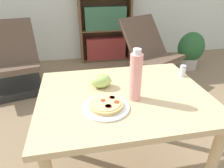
# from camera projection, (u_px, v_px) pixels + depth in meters

# --- Properties ---
(dining_table) EXTENTS (1.00, 0.78, 0.75)m
(dining_table) POSITION_uv_depth(u_px,v_px,m) (123.00, 110.00, 1.25)
(dining_table) COLOR #D1B27F
(dining_table) RESTS_ON ground_plane
(pizza_on_plate) EXTENTS (0.25, 0.25, 0.04)m
(pizza_on_plate) POSITION_uv_depth(u_px,v_px,m) (106.00, 106.00, 1.05)
(pizza_on_plate) COLOR white
(pizza_on_plate) RESTS_ON dining_table
(grape_bunch) EXTENTS (0.13, 0.10, 0.09)m
(grape_bunch) POSITION_uv_depth(u_px,v_px,m) (101.00, 81.00, 1.24)
(grape_bunch) COLOR #A8CC66
(grape_bunch) RESTS_ON dining_table
(drink_bottle) EXTENTS (0.07, 0.07, 0.29)m
(drink_bottle) POSITION_uv_depth(u_px,v_px,m) (136.00, 77.00, 1.08)
(drink_bottle) COLOR pink
(drink_bottle) RESTS_ON dining_table
(salt_shaker) EXTENTS (0.04, 0.04, 0.08)m
(salt_shaker) POSITION_uv_depth(u_px,v_px,m) (183.00, 71.00, 1.38)
(salt_shaker) COLOR white
(salt_shaker) RESTS_ON dining_table
(lounge_chair_near) EXTENTS (0.78, 0.88, 0.88)m
(lounge_chair_near) POSITION_uv_depth(u_px,v_px,m) (14.00, 70.00, 2.62)
(lounge_chair_near) COLOR black
(lounge_chair_near) RESTS_ON ground_plane
(lounge_chair_far) EXTENTS (0.89, 0.98, 0.88)m
(lounge_chair_far) POSITION_uv_depth(u_px,v_px,m) (150.00, 62.00, 2.87)
(lounge_chair_far) COLOR black
(lounge_chair_far) RESTS_ON ground_plane
(bookshelf) EXTENTS (0.90, 0.27, 1.63)m
(bookshelf) POSITION_uv_depth(u_px,v_px,m) (105.00, 17.00, 3.40)
(bookshelf) COLOR brown
(bookshelf) RESTS_ON ground_plane
(potted_plant_floor) EXTENTS (0.43, 0.37, 0.61)m
(potted_plant_floor) POSITION_uv_depth(u_px,v_px,m) (191.00, 50.00, 3.26)
(potted_plant_floor) COLOR #BCB2A3
(potted_plant_floor) RESTS_ON ground_plane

